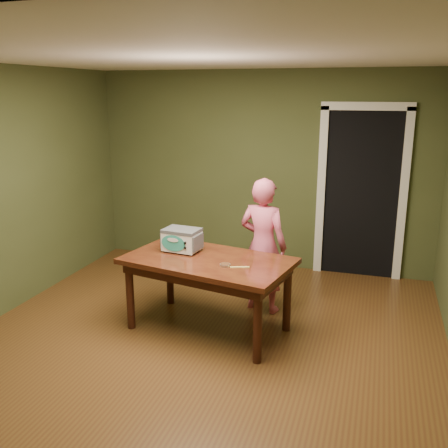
{
  "coord_description": "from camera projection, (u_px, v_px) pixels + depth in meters",
  "views": [
    {
      "loc": [
        1.5,
        -3.91,
        2.33
      ],
      "look_at": [
        -0.05,
        1.0,
        0.95
      ],
      "focal_mm": 40.0,
      "sensor_mm": 36.0,
      "label": 1
    }
  ],
  "objects": [
    {
      "name": "doorway",
      "position": [
        362.0,
        191.0,
        6.55
      ],
      "size": [
        1.1,
        0.66,
        2.25
      ],
      "color": "black",
      "rests_on": "ground"
    },
    {
      "name": "dining_table",
      "position": [
        208.0,
        268.0,
        4.88
      ],
      "size": [
        1.74,
        1.19,
        0.75
      ],
      "rotation": [
        0.0,
        0.0,
        -0.19
      ],
      "color": "#35130C",
      "rests_on": "floor"
    },
    {
      "name": "child",
      "position": [
        263.0,
        246.0,
        5.32
      ],
      "size": [
        0.6,
        0.45,
        1.46
      ],
      "primitive_type": "imported",
      "rotation": [
        0.0,
        0.0,
        2.93
      ],
      "color": "#DA597A",
      "rests_on": "floor"
    },
    {
      "name": "toy_oven",
      "position": [
        182.0,
        239.0,
        5.04
      ],
      "size": [
        0.4,
        0.29,
        0.23
      ],
      "rotation": [
        0.0,
        0.0,
        -0.11
      ],
      "color": "#4C4F54",
      "rests_on": "dining_table"
    },
    {
      "name": "spatula",
      "position": [
        240.0,
        267.0,
        4.6
      ],
      "size": [
        0.18,
        0.08,
        0.01
      ],
      "primitive_type": "cube",
      "rotation": [
        0.0,
        0.0,
        0.32
      ],
      "color": "#D2B85B",
      "rests_on": "dining_table"
    },
    {
      "name": "room_shell",
      "position": [
        194.0,
        167.0,
        4.2
      ],
      "size": [
        4.52,
        5.02,
        2.61
      ],
      "color": "#444D29",
      "rests_on": "ground"
    },
    {
      "name": "floor",
      "position": [
        197.0,
        349.0,
        4.64
      ],
      "size": [
        5.0,
        5.0,
        0.0
      ],
      "primitive_type": "plane",
      "color": "brown",
      "rests_on": "ground"
    },
    {
      "name": "baking_pan",
      "position": [
        225.0,
        265.0,
        4.64
      ],
      "size": [
        0.1,
        0.1,
        0.02
      ],
      "color": "silver",
      "rests_on": "dining_table"
    }
  ]
}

